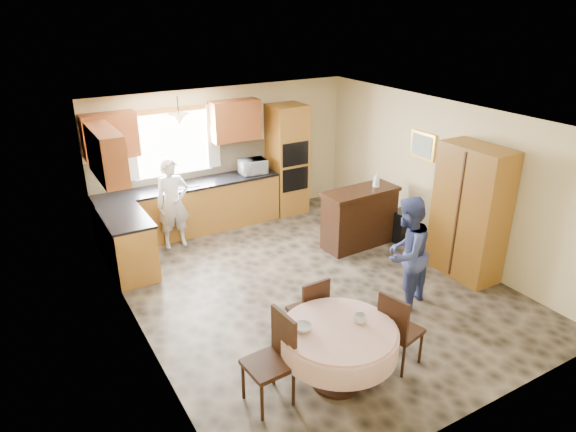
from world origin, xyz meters
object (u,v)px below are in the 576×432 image
Objects in this scene: dining_table at (338,341)px; person_sink at (173,203)px; chair_back at (311,308)px; cupboard at (470,212)px; person_dining at (406,253)px; sideboard at (359,219)px; chair_left at (275,355)px; oven_tower at (287,160)px; chair_right at (397,327)px.

person_sink is at bearing 95.32° from dining_table.
dining_table is 1.39× the size of chair_back.
person_dining is at bearing -171.46° from cupboard.
sideboard is 3.16m from person_sink.
chair_back is 0.59× the size of person_sink.
chair_back is at bearing -141.32° from sideboard.
chair_back is (0.13, 0.75, -0.06)m from dining_table.
chair_back is at bearing -174.12° from cupboard.
chair_back is 0.58× the size of person_dining.
person_dining is (1.57, 0.09, 0.29)m from chair_back.
chair_left is at bearing 34.56° from chair_back.
sideboard is at bearing -26.66° from person_sink.
oven_tower is 2.21× the size of chair_right.
person_dining is (0.96, 0.94, 0.27)m from chair_right.
chair_back is 1.05m from chair_right.
sideboard is at bearing -81.88° from oven_tower.
oven_tower reaches higher than chair_back.
chair_left is at bearing -91.12° from person_sink.
person_dining is (-1.42, -0.21, -0.22)m from cupboard.
person_sink is (0.31, 4.09, 0.21)m from chair_left.
cupboard is at bearing -73.25° from oven_tower.
chair_right reaches higher than sideboard.
chair_back is at bearing -78.14° from person_sink.
chair_left is (-2.76, -4.48, -0.49)m from oven_tower.
dining_table is 1.24× the size of chair_left.
person_dining reaches higher than chair_back.
sideboard is 3.95m from chair_left.
person_dining is (2.09, -3.38, 0.02)m from person_sink.
oven_tower is 5.07m from dining_table.
chair_right is (-1.59, -2.75, 0.06)m from sideboard.
oven_tower is 1.37× the size of person_sink.
cupboard reaches higher than person_dining.
dining_table is 0.80× the size of person_dining.
sideboard is at bearing 48.73° from dining_table.
person_sink is (-0.39, 4.22, 0.21)m from dining_table.
chair_right reaches higher than dining_table.
person_sink is 0.97× the size of person_dining.
oven_tower reaches higher than chair_left.
person_dining reaches higher than chair_right.
person_dining is at bearing 102.54° from chair_left.
cupboard reaches higher than chair_right.
cupboard is 1.27× the size of person_dining.
person_dining is (-0.35, -3.77, -0.26)m from oven_tower.
oven_tower reaches higher than cupboard.
sideboard is (0.28, -1.96, -0.59)m from oven_tower.
cupboard is 1.31× the size of person_sink.
dining_table is at bearing 68.41° from chair_right.
chair_back is at bearing 80.12° from dining_table.
chair_right is at bearing 76.95° from chair_left.
person_sink is at bearing -83.10° from chair_back.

